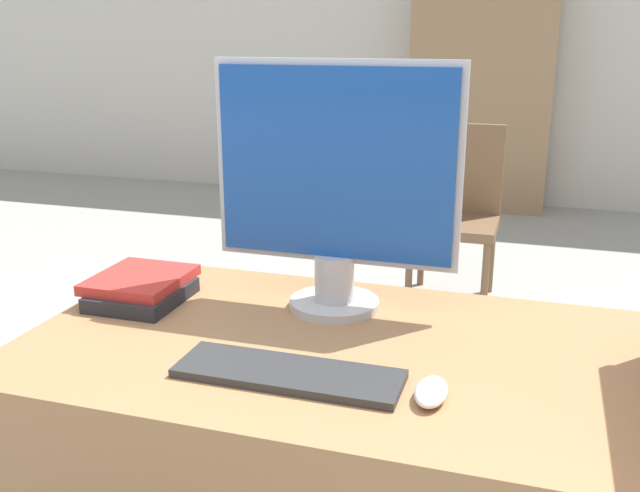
# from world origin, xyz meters

# --- Properties ---
(wall_back) EXTENTS (12.00, 0.06, 2.80)m
(wall_back) POSITION_xyz_m (0.00, 5.11, 1.40)
(wall_back) COLOR beige
(wall_back) RESTS_ON ground_plane
(monitor) EXTENTS (0.54, 0.20, 0.55)m
(monitor) POSITION_xyz_m (-0.07, 0.55, 1.06)
(monitor) COLOR #B7B7BC
(monitor) RESTS_ON desk
(keyboard) EXTENTS (0.41, 0.13, 0.02)m
(keyboard) POSITION_xyz_m (-0.05, 0.20, 0.78)
(keyboard) COLOR #2D2D2D
(keyboard) RESTS_ON desk
(mouse) EXTENTS (0.06, 0.11, 0.03)m
(mouse) POSITION_xyz_m (0.20, 0.20, 0.79)
(mouse) COLOR white
(mouse) RESTS_ON desk
(book_stack) EXTENTS (0.21, 0.24, 0.06)m
(book_stack) POSITION_xyz_m (-0.51, 0.46, 0.80)
(book_stack) COLOR #232328
(book_stack) RESTS_ON desk
(far_chair) EXTENTS (0.44, 0.44, 0.91)m
(far_chair) POSITION_xyz_m (-0.06, 2.79, 0.50)
(far_chair) COLOR brown
(far_chair) RESTS_ON ground_plane
(bookshelf_far) EXTENTS (1.08, 0.32, 1.70)m
(bookshelf_far) POSITION_xyz_m (-0.15, 4.87, 0.85)
(bookshelf_far) COLOR #9E7A56
(bookshelf_far) RESTS_ON ground_plane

